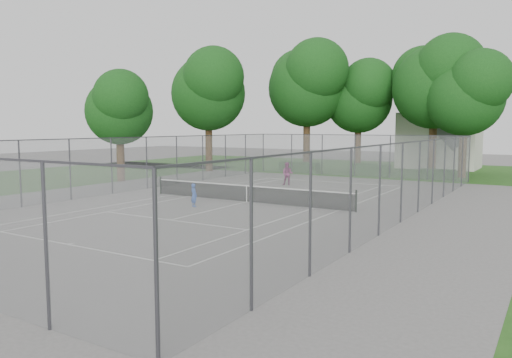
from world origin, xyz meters
The scene contains 18 objects.
ground centered at (0.00, 0.00, 0.00)m, with size 120.00×120.00×0.00m, color slate.
grass_far centered at (0.00, 26.00, 0.00)m, with size 60.00×20.00×0.00m, color #214D16.
grass_left centered at (-22.00, 0.00, 0.00)m, with size 16.00×40.00×0.00m, color #214D16.
court_markings centered at (0.00, 0.00, 0.01)m, with size 11.03×23.83×0.01m.
tennis_net centered at (0.00, 0.00, 0.51)m, with size 12.87×0.10×1.10m.
perimeter_fence centered at (0.00, 0.00, 1.81)m, with size 18.08×34.08×3.52m.
tree_far_left centered at (-6.44, 21.14, 8.55)m, with size 8.65×7.90×12.43m.
tree_far_midleft centered at (-2.23, 23.98, 7.32)m, with size 7.41×6.77×10.65m.
tree_far_midright centered at (5.26, 22.31, 8.21)m, with size 8.30×7.58×11.94m.
tree_far_right centered at (8.03, 20.56, 7.06)m, with size 7.15×6.52×10.27m.
tree_side_back centered at (-13.39, 14.45, 7.82)m, with size 7.92×7.23×11.38m.
tree_side_front centered at (-13.99, 3.92, 5.78)m, with size 5.86×5.35×8.42m.
hedge_left centered at (-5.74, 18.08, 0.47)m, with size 3.73×1.12×0.93m, color #1A4115.
hedge_mid centered at (0.93, 18.67, 0.50)m, with size 3.16×0.90×0.99m, color #1A4115.
hedge_right centered at (6.54, 18.36, 0.39)m, with size 2.62×0.96×0.78m, color #1A4115.
house centered at (4.29, 29.61, 3.73)m, with size 7.45×5.77×9.28m.
girl_player centered at (-1.45, -2.88, 0.62)m, with size 0.45×0.30×1.23m, color #2C4FA7.
woman_player centered at (-1.78, 8.24, 0.83)m, with size 0.80×0.63×1.66m, color #802A61.
Camera 1 is at (14.85, -23.25, 4.19)m, focal length 35.00 mm.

